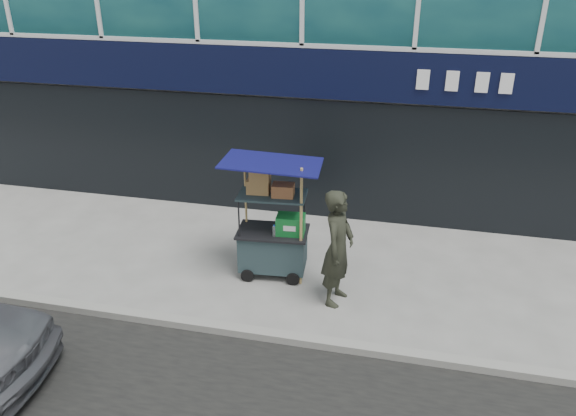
# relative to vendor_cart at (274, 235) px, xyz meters

# --- Properties ---
(ground) EXTENTS (80.00, 80.00, 0.00)m
(ground) POSITION_rel_vendor_cart_xyz_m (-0.04, -1.52, -0.73)
(ground) COLOR slate
(ground) RESTS_ON ground
(curb) EXTENTS (80.00, 0.18, 0.12)m
(curb) POSITION_rel_vendor_cart_xyz_m (-0.04, -1.72, -0.67)
(curb) COLOR gray
(curb) RESTS_ON ground
(vendor_cart) EXTENTS (1.62, 1.21, 2.08)m
(vendor_cart) POSITION_rel_vendor_cart_xyz_m (0.00, 0.00, 0.00)
(vendor_cart) COLOR #1C2A2F
(vendor_cart) RESTS_ON ground
(vendor_man) EXTENTS (0.57, 0.75, 1.86)m
(vendor_man) POSITION_rel_vendor_cart_xyz_m (1.14, -0.56, 0.20)
(vendor_man) COLOR black
(vendor_man) RESTS_ON ground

